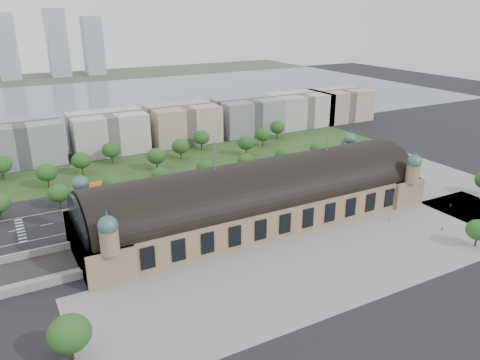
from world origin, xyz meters
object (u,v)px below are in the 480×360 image
bus_mid (232,194)px  bus_east (269,183)px  traffic_car_5 (275,176)px  parked_car_6 (196,205)px  parked_car_4 (123,223)px  traffic_car_4 (262,187)px  bus_west (190,200)px  traffic_car_3 (140,202)px  pedestrian_2 (451,205)px  parked_car_5 (132,219)px  pedestrian_1 (442,229)px  petrol_station (95,187)px  parked_car_2 (127,220)px  pedestrian_0 (389,220)px  parked_car_1 (84,229)px  traffic_car_6 (321,174)px  parked_car_3 (164,216)px  parked_car_0 (89,228)px

bus_mid → bus_east: (23.79, 4.96, -0.15)m
traffic_car_5 → parked_car_6: bearing=114.9°
parked_car_4 → bus_east: size_ratio=0.46×
traffic_car_4 → traffic_car_5: (14.90, 10.63, 0.04)m
bus_west → bus_east: bearing=-92.7°
parked_car_4 → bus_east: bearing=67.3°
traffic_car_5 → bus_west: bearing=110.0°
traffic_car_3 → pedestrian_2: pedestrian_2 is taller
parked_car_5 → pedestrian_1: 128.32m
petrol_station → pedestrian_2: size_ratio=7.84×
pedestrian_1 → bus_east: bearing=33.3°
parked_car_6 → parked_car_2: bearing=-119.7°
pedestrian_0 → traffic_car_5: bearing=99.9°
bus_mid → bus_east: 24.30m
parked_car_2 → parked_car_6: parked_car_6 is taller
parked_car_1 → bus_east: bus_east is taller
bus_west → bus_mid: (20.26, -2.74, -0.22)m
parked_car_2 → bus_mid: bearing=56.2°
petrol_station → traffic_car_4: (74.43, -34.28, -2.28)m
pedestrian_2 → traffic_car_5: bearing=1.4°
traffic_car_6 → parked_car_6: size_ratio=0.86×
pedestrian_0 → petrol_station: bearing=137.5°
traffic_car_3 → parked_car_5: 18.93m
petrol_station → parked_car_3: bearing=-66.3°
pedestrian_0 → traffic_car_6: bearing=79.3°
bus_west → parked_car_1: bearing=89.9°
traffic_car_6 → bus_east: size_ratio=0.44×
parked_car_3 → pedestrian_1: size_ratio=2.72×
bus_mid → pedestrian_0: (45.75, -55.72, -0.78)m
petrol_station → parked_car_2: (4.11, -41.15, -2.16)m
parked_car_6 → bus_mid: 19.70m
parked_car_1 → pedestrian_1: 145.42m
parked_car_0 → pedestrian_2: 158.73m
traffic_car_5 → pedestrian_2: (47.72, -72.29, 0.17)m
traffic_car_4 → traffic_car_6: (38.80, 1.62, -0.00)m
parked_car_0 → petrol_station: bearing=135.5°
petrol_station → parked_car_0: petrol_station is taller
parked_car_6 → bus_east: size_ratio=0.51×
traffic_car_5 → traffic_car_6: traffic_car_5 is taller
petrol_station → bus_mid: petrol_station is taller
parked_car_1 → traffic_car_6: bearing=59.0°
traffic_car_5 → parked_car_3: bearing=114.0°
bus_west → parked_car_3: bearing=113.4°
parked_car_1 → parked_car_5: (19.92, 0.00, -0.08)m
parked_car_2 → petrol_station: bearing=148.7°
bus_west → pedestrian_1: 108.47m
parked_car_5 → bus_west: 29.33m
traffic_car_3 → parked_car_4: (-13.12, -19.01, 0.15)m
petrol_station → pedestrian_0: size_ratio=7.79×
traffic_car_6 → pedestrian_0: bearing=-4.6°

